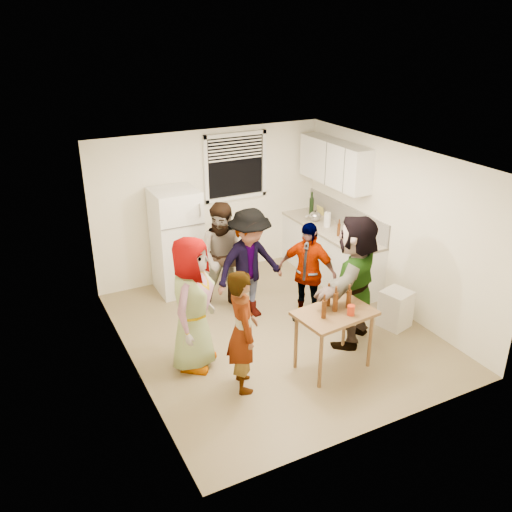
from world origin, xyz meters
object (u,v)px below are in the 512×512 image
wine_bottle (311,215)px  trash_bin (395,310)px  kettle (315,221)px  guest_grey (195,364)px  serving_table (331,366)px  beer_bottle_counter (338,236)px  guest_back_left (226,307)px  guest_orange (350,339)px  red_cup (351,315)px  refrigerator (177,241)px  beer_bottle_table (335,311)px  guest_stripe (243,385)px  guest_back_right (250,316)px  blue_cup (354,244)px  guest_black (305,318)px

wine_bottle → trash_bin: 2.58m
kettle → guest_grey: 3.56m
wine_bottle → serving_table: 3.41m
beer_bottle_counter → guest_back_left: bearing=174.6°
guest_orange → guest_back_left: bearing=-89.6°
red_cup → guest_back_left: red_cup is taller
refrigerator → beer_bottle_table: (1.01, -2.93, -0.05)m
kettle → guest_stripe: size_ratio=0.16×
beer_bottle_table → guest_back_right: bearing=102.9°
beer_bottle_table → guest_back_right: 1.84m
guest_stripe → guest_back_left: guest_back_left is taller
blue_cup → guest_stripe: (-2.55, -1.31, -0.90)m
refrigerator → guest_back_left: bearing=-64.1°
guest_grey → guest_stripe: (0.36, -0.69, 0.00)m
blue_cup → guest_black: size_ratio=0.08×
guest_grey → trash_bin: bearing=-56.7°
serving_table → guest_grey: bearing=151.0°
guest_grey → guest_back_right: guest_back_right is taller
red_cup → serving_table: bearing=132.2°
beer_bottle_counter → guest_orange: 1.87m
refrigerator → guest_back_left: refrigerator is taller
refrigerator → red_cup: size_ratio=13.68×
guest_stripe → guest_back_left: bearing=-4.4°
guest_back_left → wine_bottle: bearing=51.5°
wine_bottle → blue_cup: size_ratio=2.67×
serving_table → guest_grey: serving_table is taller
blue_cup → guest_stripe: bearing=-152.9°
trash_bin → guest_grey: 2.96m
refrigerator → guest_orange: refrigerator is taller
wine_bottle → serving_table: wine_bottle is taller
red_cup → refrigerator: bearing=110.0°
beer_bottle_table → guest_orange: (0.59, 0.40, -0.80)m
red_cup → guest_stripe: 1.57m
serving_table → beer_bottle_table: 0.80m
beer_bottle_table → guest_stripe: size_ratio=0.16×
blue_cup → red_cup: blue_cup is taller
wine_bottle → blue_cup: 1.46m
kettle → beer_bottle_counter: 0.77m
red_cup → wine_bottle: bearing=65.9°
beer_bottle_counter → blue_cup: 0.40m
blue_cup → serving_table: size_ratio=0.13×
guest_black → trash_bin: bearing=18.4°
guest_grey → wine_bottle: bearing=-14.3°
beer_bottle_table → beer_bottle_counter: bearing=54.1°
red_cup → guest_back_right: size_ratio=0.07×
guest_orange → guest_back_right: bearing=-86.9°
guest_back_right → guest_grey: bearing=-153.3°
serving_table → guest_orange: size_ratio=0.52×
serving_table → guest_black: (0.35, 1.20, 0.00)m
serving_table → refrigerator: bearing=108.7°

